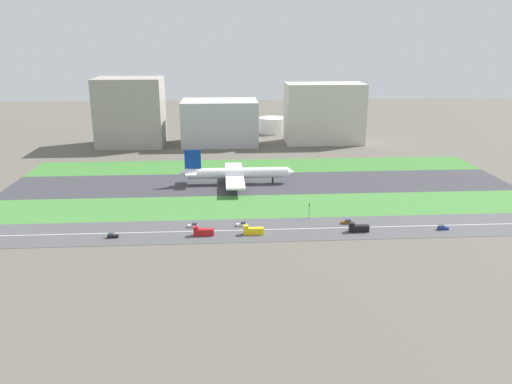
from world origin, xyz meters
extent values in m
plane|color=#5B564C|center=(0.00, 0.00, 0.00)|extent=(800.00, 800.00, 0.00)
cube|color=#38383D|center=(0.00, 0.00, 0.05)|extent=(280.00, 46.00, 0.10)
cube|color=#3D7A33|center=(0.00, 41.00, 0.05)|extent=(280.00, 36.00, 0.10)
cube|color=#427F38|center=(0.00, -41.00, 0.05)|extent=(280.00, 36.00, 0.10)
cube|color=#4C4C4F|center=(0.00, -73.00, 0.05)|extent=(280.00, 28.00, 0.10)
cube|color=silver|center=(0.00, -73.00, 0.11)|extent=(266.00, 0.50, 0.01)
cylinder|color=white|center=(-12.88, 0.00, 6.30)|extent=(56.00, 6.00, 6.00)
cone|color=white|center=(17.12, 0.00, 6.30)|extent=(4.00, 5.70, 5.70)
cone|color=white|center=(-43.38, 0.00, 7.10)|extent=(5.00, 5.40, 5.40)
cube|color=navy|center=(-37.88, 0.00, 14.30)|extent=(9.00, 0.80, 11.00)
cube|color=white|center=(-38.88, 0.00, 7.30)|extent=(6.00, 16.00, 0.60)
cube|color=white|center=(-14.88, 15.00, 5.10)|extent=(10.00, 26.00, 1.00)
cylinder|color=gray|center=(-13.88, 9.00, 2.90)|extent=(5.00, 3.20, 3.20)
cube|color=white|center=(-14.88, -15.00, 5.10)|extent=(10.00, 26.00, 1.00)
cylinder|color=gray|center=(-13.88, -9.00, 2.90)|extent=(5.00, 3.20, 3.20)
cylinder|color=black|center=(6.72, 0.00, 1.70)|extent=(1.00, 1.00, 3.20)
cylinder|color=black|center=(-16.88, 3.50, 1.70)|extent=(1.00, 1.00, 3.20)
cylinder|color=black|center=(-16.88, -3.50, 1.70)|extent=(1.00, 1.00, 3.20)
cube|color=navy|center=(72.83, -78.00, 0.65)|extent=(4.40, 1.80, 1.10)
cube|color=#333D4C|center=(72.03, -78.00, 1.65)|extent=(2.20, 1.66, 0.90)
cube|color=brown|center=(32.95, -68.00, 0.65)|extent=(4.40, 1.80, 1.10)
cube|color=#333D4C|center=(33.75, -68.00, 1.65)|extent=(2.20, 1.66, 0.90)
cube|color=#B2191E|center=(-29.74, -78.00, 1.50)|extent=(8.40, 2.50, 2.80)
cube|color=#B2191E|center=(-32.94, -78.00, 3.50)|extent=(2.00, 2.30, 1.20)
cube|color=black|center=(-67.10, -78.00, 0.65)|extent=(4.40, 1.80, 1.10)
cube|color=#333D4C|center=(-67.90, -78.00, 1.65)|extent=(2.20, 1.66, 0.90)
cube|color=silver|center=(-34.79, -68.00, 0.65)|extent=(4.40, 1.80, 1.10)
cube|color=#333D4C|center=(-33.99, -68.00, 1.65)|extent=(2.20, 1.66, 0.90)
cube|color=yellow|center=(-8.93, -78.00, 1.50)|extent=(8.40, 2.50, 2.80)
cube|color=yellow|center=(-12.13, -78.00, 3.50)|extent=(2.00, 2.30, 1.20)
cube|color=black|center=(35.98, -78.00, 1.50)|extent=(8.40, 2.50, 2.80)
cube|color=black|center=(32.78, -78.00, 3.50)|extent=(2.00, 2.30, 1.20)
cube|color=silver|center=(-13.61, -68.00, 0.65)|extent=(4.40, 1.80, 1.10)
cube|color=#333D4C|center=(-12.81, -68.00, 1.65)|extent=(2.20, 1.66, 0.90)
cylinder|color=#4C4C51|center=(17.56, -60.00, 3.10)|extent=(0.24, 0.24, 6.00)
cube|color=black|center=(17.56, -60.00, 6.70)|extent=(0.36, 0.36, 1.20)
sphere|color=#19D826|center=(17.56, -60.20, 7.00)|extent=(0.24, 0.24, 0.24)
cube|color=#9E998E|center=(-90.00, 114.00, 25.30)|extent=(48.85, 38.27, 50.60)
cube|color=#B2B2B7|center=(-23.08, 114.00, 16.73)|extent=(57.18, 39.36, 33.47)
cube|color=beige|center=(57.49, 114.00, 22.89)|extent=(59.42, 30.24, 45.79)
cylinder|color=silver|center=(-10.39, 159.00, 7.93)|extent=(18.82, 18.82, 15.85)
cylinder|color=silver|center=(22.14, 159.00, 6.56)|extent=(24.25, 24.25, 13.12)
camera|label=1|loc=(-21.20, -279.31, 79.62)|focal=36.10mm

